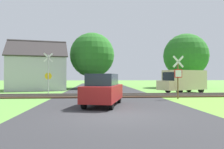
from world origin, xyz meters
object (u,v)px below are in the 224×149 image
(stop_sign_near, at_px, (178,75))
(house, at_px, (38,72))
(mail_truck, at_px, (183,80))
(tree_far, at_px, (186,56))
(parked_car, at_px, (103,90))
(crossing_sign_far, at_px, (48,72))
(tree_center, at_px, (92,55))

(stop_sign_near, height_order, house, house)
(stop_sign_near, distance_m, mail_truck, 6.23)
(house, height_order, tree_far, tree_far)
(tree_far, height_order, mail_truck, tree_far)
(mail_truck, bearing_deg, parked_car, 113.86)
(crossing_sign_far, xyz_separation_m, house, (-2.59, 6.10, 0.06))
(stop_sign_near, height_order, mail_truck, stop_sign_near)
(tree_far, bearing_deg, tree_center, -175.58)
(stop_sign_near, relative_size, mail_truck, 0.60)
(crossing_sign_far, relative_size, mail_truck, 0.73)
(stop_sign_near, xyz_separation_m, mail_truck, (2.66, 5.61, -0.53))
(house, distance_m, parked_car, 16.41)
(crossing_sign_far, bearing_deg, tree_far, 19.86)
(tree_far, xyz_separation_m, mail_truck, (-4.68, -10.54, -3.46))
(mail_truck, relative_size, parked_car, 1.22)
(tree_center, distance_m, mail_truck, 13.59)
(crossing_sign_far, relative_size, house, 0.49)
(mail_truck, distance_m, parked_car, 12.04)
(stop_sign_near, xyz_separation_m, house, (-12.94, 11.35, 0.36))
(tree_center, bearing_deg, parked_car, -86.92)
(house, distance_m, tree_far, 21.00)
(house, height_order, parked_car, house)
(crossing_sign_far, bearing_deg, stop_sign_near, -38.64)
(crossing_sign_far, distance_m, tree_center, 10.86)
(stop_sign_near, distance_m, crossing_sign_far, 11.62)
(tree_far, bearing_deg, mail_truck, -113.96)
(tree_far, bearing_deg, crossing_sign_far, -148.39)
(house, bearing_deg, stop_sign_near, -53.56)
(stop_sign_near, relative_size, tree_center, 0.41)
(parked_car, bearing_deg, stop_sign_near, 44.46)
(crossing_sign_far, distance_m, tree_far, 20.95)
(mail_truck, height_order, parked_car, mail_truck)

